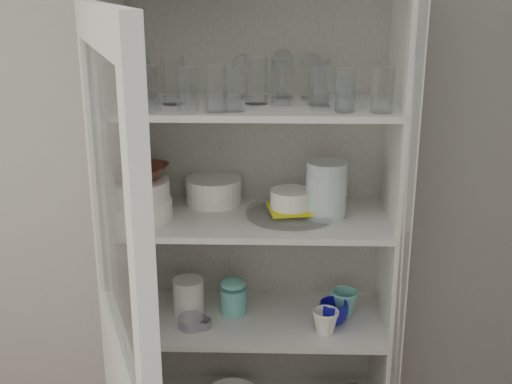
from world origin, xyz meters
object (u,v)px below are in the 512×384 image
at_px(mug_teal, 344,303).
at_px(teal_jar, 233,298).
at_px(plate_stack_front, 138,209).
at_px(plate_stack_back, 214,191).
at_px(goblet_1, 243,74).
at_px(white_ramekin, 291,199).
at_px(cream_bowl, 137,190).
at_px(goblet_2, 282,71).
at_px(goblet_0, 140,73).
at_px(glass_platter, 291,213).
at_px(goblet_3, 311,74).
at_px(measuring_cups, 192,322).
at_px(grey_bowl_stack, 326,190).
at_px(mug_blue, 333,313).
at_px(terracotta_bowl, 136,173).
at_px(mug_white, 326,322).
at_px(pantry_cabinet, 256,289).
at_px(yellow_trivet, 291,209).
at_px(white_canister, 189,296).

distance_m(mug_teal, teal_jar, 0.42).
distance_m(plate_stack_front, mug_teal, 0.84).
xyz_separation_m(plate_stack_front, plate_stack_back, (0.25, 0.17, 0.01)).
bearing_deg(mug_teal, teal_jar, -169.01).
height_order(goblet_1, white_ramekin, goblet_1).
height_order(plate_stack_front, cream_bowl, cream_bowl).
relative_size(cream_bowl, teal_jar, 1.89).
bearing_deg(goblet_2, teal_jar, -152.04).
relative_size(goblet_2, white_ramekin, 1.27).
bearing_deg(mug_teal, goblet_0, -175.19).
distance_m(plate_stack_back, glass_platter, 0.31).
height_order(cream_bowl, teal_jar, cream_bowl).
relative_size(goblet_0, goblet_3, 1.01).
bearing_deg(plate_stack_back, measuring_cups, -107.54).
bearing_deg(grey_bowl_stack, white_ramekin, 174.50).
relative_size(goblet_3, mug_blue, 1.58).
bearing_deg(mug_blue, terracotta_bowl, 158.82).
relative_size(goblet_2, cream_bowl, 0.84).
xyz_separation_m(plate_stack_back, mug_white, (0.41, -0.24, -0.41)).
bearing_deg(grey_bowl_stack, teal_jar, 174.91).
xyz_separation_m(goblet_0, mug_teal, (0.74, -0.08, -0.84)).
distance_m(pantry_cabinet, goblet_0, 0.91).
xyz_separation_m(goblet_3, mug_teal, (0.14, -0.08, -0.84)).
xyz_separation_m(goblet_3, white_ramekin, (-0.06, -0.09, -0.42)).
bearing_deg(mug_blue, measuring_cups, 164.17).
xyz_separation_m(mug_blue, mug_teal, (0.05, 0.07, 0.00)).
height_order(goblet_0, mug_blue, goblet_0).
xyz_separation_m(goblet_2, mug_white, (0.16, -0.23, -0.85)).
relative_size(cream_bowl, yellow_trivet, 1.46).
height_order(goblet_3, white_canister, goblet_3).
bearing_deg(plate_stack_front, terracotta_bowl, 180.00).
bearing_deg(goblet_0, plate_stack_back, 5.44).
xyz_separation_m(goblet_1, goblet_3, (0.24, 0.01, 0.00)).
height_order(glass_platter, teal_jar, glass_platter).
height_order(plate_stack_front, terracotta_bowl, terracotta_bowl).
relative_size(goblet_3, plate_stack_front, 0.72).
bearing_deg(terracotta_bowl, grey_bowl_stack, 3.09).
relative_size(mug_white, teal_jar, 0.80).
height_order(grey_bowl_stack, mug_teal, grey_bowl_stack).
bearing_deg(grey_bowl_stack, goblet_1, 161.88).
distance_m(glass_platter, white_ramekin, 0.05).
xyz_separation_m(goblet_0, mug_blue, (0.69, -0.15, -0.84)).
bearing_deg(cream_bowl, pantry_cabinet, 14.65).
bearing_deg(goblet_1, terracotta_bowl, -159.93).
bearing_deg(goblet_0, mug_teal, -6.12).
bearing_deg(goblet_1, goblet_3, 2.04).
distance_m(goblet_0, mug_teal, 1.12).
relative_size(goblet_0, goblet_1, 1.02).
height_order(yellow_trivet, white_canister, yellow_trivet).
bearing_deg(mug_blue, mug_teal, 35.54).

